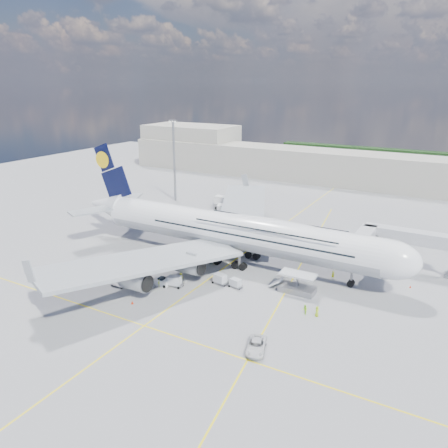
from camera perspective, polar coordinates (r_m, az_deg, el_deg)
The scene contains 31 objects.
ground at distance 86.19m, azimuth -1.90°, elevation -7.11°, with size 300.00×300.00×0.00m, color gray.
taxi_line_main at distance 86.19m, azimuth -1.90°, elevation -7.11°, with size 0.25×220.00×0.01m, color yellow.
taxi_line_cross at distance 71.88m, azimuth -10.38°, elevation -12.95°, with size 120.00×0.25×0.01m, color yellow.
taxi_line_diag at distance 88.99m, azimuth 9.29°, elevation -6.50°, with size 0.25×100.00×0.01m, color yellow.
airliner at distance 91.54m, azimuth 1.43°, elevation -0.92°, with size 77.26×79.15×23.71m.
jet_bridge at distance 93.08m, azimuth 21.04°, elevation -1.86°, with size 18.80×12.10×8.50m.
cargo_loader at distance 81.54m, azimuth 9.44°, elevation -7.94°, with size 8.53×3.20×3.67m.
light_mast at distance 139.61m, azimuth -6.52°, elevation 8.33°, with size 3.00×0.70×25.50m.
terminal at distance 169.38m, azimuth 15.06°, elevation 7.08°, with size 180.00×16.00×12.00m, color #B2AD9E.
hangar at distance 201.84m, azimuth -4.31°, elevation 10.21°, with size 40.00×22.00×18.00m, color #B2AD9E.
dolly_row_a at distance 85.31m, azimuth -13.56°, elevation -7.67°, with size 3.04×1.68×0.44m.
dolly_row_b at distance 83.75m, azimuth -9.93°, elevation -7.94°, with size 3.00×1.96×0.41m.
dolly_row_c at distance 83.08m, azimuth -6.48°, elevation -7.39°, with size 3.60×2.45×2.08m.
dolly_back at distance 94.91m, azimuth -13.50°, elevation -4.48°, with size 3.18×1.81×1.96m.
dolly_nose_far at distance 83.56m, azimuth -0.51°, elevation -7.15°, with size 3.38×2.26×1.96m.
dolly_nose_near at distance 82.31m, azimuth 1.52°, elevation -7.69°, with size 2.90×1.96×1.68m.
baggage_tug at distance 83.71m, azimuth -8.14°, elevation -7.51°, with size 2.85×1.41×1.75m.
catering_truck_inner at distance 121.13m, azimuth 0.62°, elevation 1.47°, with size 7.55×4.58×4.20m.
catering_truck_outer at distance 130.38m, azimuth 0.14°, elevation 2.66°, with size 7.00×2.85×4.13m.
service_van at distance 64.89m, azimuth 4.21°, elevation -15.61°, with size 2.54×5.50×1.53m, color silver.
crew_nose at distance 88.26m, azimuth 14.05°, elevation -6.48°, with size 0.58×0.38×1.59m, color #EDFD1A.
crew_loader at distance 74.57m, azimuth 10.53°, elevation -10.96°, with size 0.85×0.66×1.75m, color #A1FA1A.
crew_wing at distance 83.40m, azimuth -8.44°, elevation -7.63°, with size 0.90×0.37×1.53m, color #DCEF19.
crew_van at distance 74.42m, azimuth 12.05°, elevation -11.10°, with size 0.89×0.58×1.82m, color #B7DF17.
crew_tug at distance 85.38m, azimuth -5.64°, elevation -6.87°, with size 1.01×0.58×1.57m, color #D2DF17.
cone_nose at distance 89.40m, azimuth 23.16°, elevation -7.54°, with size 0.38×0.38×0.48m.
cone_wing_left_inner at distance 106.51m, azimuth 0.53°, elevation -1.88°, with size 0.46×0.46×0.58m.
cone_wing_left_outer at distance 113.34m, azimuth 0.80°, elevation -0.65°, with size 0.38×0.38×0.48m.
cone_wing_right_inner at distance 89.47m, azimuth -12.29°, elevation -6.35°, with size 0.48×0.48×0.61m.
cone_wing_right_outer at distance 78.46m, azimuth -11.89°, elevation -10.00°, with size 0.45×0.45×0.57m.
cone_tail at distance 117.40m, azimuth -11.53°, elevation -0.33°, with size 0.44×0.44×0.57m.
Camera 1 is at (40.59, -66.54, 36.80)m, focal length 35.00 mm.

